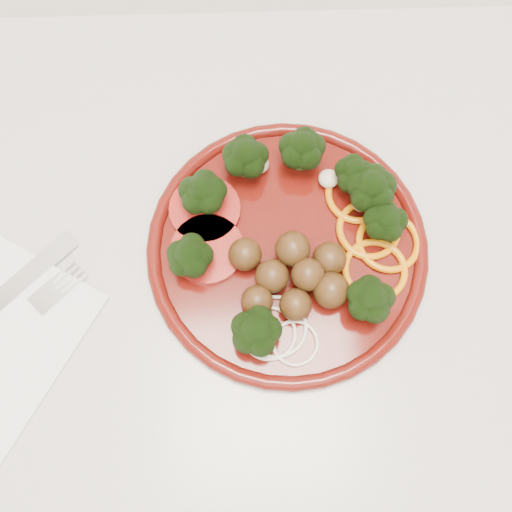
{
  "coord_description": "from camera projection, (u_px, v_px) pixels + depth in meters",
  "views": [
    {
      "loc": [
        0.2,
        1.54,
        1.42
      ],
      "look_at": [
        0.21,
        1.7,
        0.92
      ],
      "focal_mm": 40.0,
      "sensor_mm": 36.0,
      "label": 1
    }
  ],
  "objects": [
    {
      "name": "counter",
      "position": [
        136.0,
        347.0,
        0.97
      ],
      "size": [
        2.4,
        0.6,
        0.9
      ],
      "color": "silver",
      "rests_on": "ground"
    },
    {
      "name": "plate",
      "position": [
        291.0,
        242.0,
        0.54
      ],
      "size": [
        0.27,
        0.27,
        0.06
      ],
      "rotation": [
        0.0,
        0.0,
        -0.19
      ],
      "color": "#490C08",
      "rests_on": "counter"
    }
  ]
}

